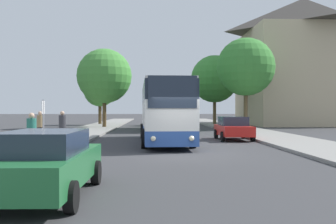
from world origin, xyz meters
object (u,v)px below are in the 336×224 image
at_px(tree_left_near, 100,90).
at_px(tree_right_mid, 215,79).
at_px(pedestrian_waiting_far, 40,126).
at_px(tree_right_near, 246,67).
at_px(bus_front, 164,111).
at_px(bus_middle, 161,112).
at_px(parked_car_right_near, 233,128).
at_px(bus_stop_sign, 43,118).
at_px(tree_left_far, 104,76).
at_px(parked_car_left_curb, 46,162).
at_px(pedestrian_waiting_near, 32,135).
at_px(pedestrian_walking_back, 62,127).

xyz_separation_m(tree_left_near, tree_right_mid, (14.26, -0.56, 1.40)).
relative_size(pedestrian_waiting_far, tree_right_near, 0.19).
bearing_deg(bus_front, bus_middle, 87.41).
distance_m(parked_car_right_near, bus_stop_sign, 12.14).
xyz_separation_m(tree_left_near, tree_left_far, (1.58, -8.30, 1.07)).
height_order(bus_middle, tree_right_mid, tree_right_mid).
distance_m(bus_front, tree_right_near, 18.40).
bearing_deg(bus_front, bus_stop_sign, -142.72).
distance_m(bus_front, bus_middle, 14.13).
xyz_separation_m(pedestrian_waiting_far, tree_left_far, (1.23, 18.72, 4.39)).
bearing_deg(pedestrian_waiting_far, tree_right_near, -15.53).
distance_m(bus_stop_sign, tree_right_near, 25.33).
xyz_separation_m(bus_middle, tree_left_near, (-7.39, 12.00, 2.59)).
bearing_deg(pedestrian_waiting_far, tree_right_mid, -0.25).
distance_m(pedestrian_waiting_far, tree_left_near, 27.22).
distance_m(parked_car_left_curb, pedestrian_waiting_near, 6.72).
bearing_deg(tree_right_mid, bus_middle, -120.99).
xyz_separation_m(parked_car_right_near, tree_left_far, (-10.18, 15.98, 4.62)).
bearing_deg(parked_car_right_near, bus_stop_sign, 32.68).
bearing_deg(parked_car_right_near, tree_left_near, -64.29).
distance_m(pedestrian_waiting_near, pedestrian_waiting_far, 7.17).
distance_m(pedestrian_waiting_near, tree_right_near, 27.81).
distance_m(bus_middle, pedestrian_waiting_near, 22.65).
height_order(bus_middle, tree_left_near, tree_left_near).
relative_size(bus_middle, pedestrian_waiting_far, 5.98).
xyz_separation_m(bus_front, pedestrian_waiting_near, (-5.28, -7.86, -0.86)).
distance_m(parked_car_left_curb, pedestrian_walking_back, 12.27).
bearing_deg(tree_right_near, pedestrian_waiting_near, -120.38).
height_order(bus_middle, pedestrian_walking_back, bus_middle).
relative_size(parked_car_right_near, tree_left_near, 0.65).
bearing_deg(bus_front, parked_car_left_curb, -104.22).
bearing_deg(tree_left_near, bus_middle, -58.38).
height_order(pedestrian_waiting_near, tree_right_near, tree_right_near).
height_order(bus_middle, bus_stop_sign, bus_middle).
bearing_deg(pedestrian_waiting_near, parked_car_right_near, -60.68).
bearing_deg(bus_stop_sign, tree_left_near, 92.93).
bearing_deg(bus_middle, tree_left_near, 121.51).
height_order(parked_car_right_near, tree_right_mid, tree_right_mid).
height_order(bus_stop_sign, pedestrian_waiting_near, bus_stop_sign).
bearing_deg(tree_right_near, tree_left_far, 171.56).
height_order(parked_car_left_curb, pedestrian_walking_back, pedestrian_walking_back).
distance_m(bus_stop_sign, tree_right_mid, 33.09).
height_order(bus_stop_sign, pedestrian_waiting_far, bus_stop_sign).
bearing_deg(bus_stop_sign, parked_car_right_near, 32.82).
bearing_deg(bus_stop_sign, pedestrian_walking_back, 83.66).
relative_size(bus_stop_sign, tree_right_mid, 0.26).
relative_size(parked_car_left_curb, pedestrian_waiting_near, 2.78).
bearing_deg(pedestrian_waiting_near, bus_stop_sign, -7.77).
height_order(bus_front, parked_car_left_curb, bus_front).
height_order(parked_car_left_curb, parked_car_right_near, parked_car_right_near).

